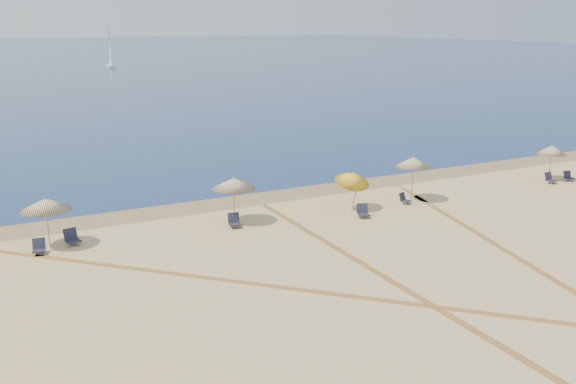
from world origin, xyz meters
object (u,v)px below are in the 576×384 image
Objects in this scene: umbrella_3 at (353,178)px; chair_4 at (234,221)px; chair_3 at (72,238)px; umbrella_1 at (46,204)px; sailboat_1 at (110,55)px; chair_8 at (568,176)px; chair_5 at (363,211)px; umbrella_2 at (234,183)px; chair_6 at (404,199)px; chair_7 at (550,178)px; umbrella_5 at (552,150)px; chair_2 at (39,247)px.

umbrella_3 is 3.07× the size of chair_4.
umbrella_1 is at bearing 154.17° from chair_3.
sailboat_1 reaches higher than umbrella_1.
chair_3 is at bearing -171.29° from chair_8.
chair_5 is (14.30, -2.65, -0.01)m from chair_3.
chair_4 is (8.60, -1.33, -1.68)m from umbrella_1.
umbrella_2 is at bearing -13.97° from chair_3.
umbrella_2 is (8.92, -0.59, 0.07)m from umbrella_1.
umbrella_3 reaches higher than umbrella_1.
chair_4 is at bearing 157.30° from chair_6.
umbrella_1 is 18.95m from chair_6.
umbrella_5 is at bearing 42.97° from chair_7.
umbrella_2 is at bearing -171.80° from chair_8.
chair_4 reaches higher than chair_7.
chair_7 is (30.48, -1.49, 0.01)m from chair_2.
chair_4 reaches higher than chair_2.
umbrella_1 is 30.61m from umbrella_5.
chair_8 is (32.09, -1.56, -0.02)m from chair_2.
umbrella_5 is 2.77× the size of chair_5.
umbrella_5 reaches higher than chair_4.
chair_5 is at bearing 2.63° from chair_2.
umbrella_2 is 120.07m from sailboat_1.
chair_2 is at bearing -178.69° from umbrella_2.
umbrella_3 is at bearing -88.11° from sailboat_1.
chair_4 is at bearing -169.91° from chair_8.
chair_8 is at bearing -4.50° from umbrella_2.
chair_7 reaches higher than chair_6.
umbrella_5 is 119.51m from sailboat_1.
chair_2 is 0.94× the size of chair_4.
chair_4 is 1.07× the size of chair_6.
chair_6 is (17.84, -1.57, -0.06)m from chair_3.
umbrella_2 reaches higher than chair_2.
chair_7 is 1.61m from chair_8.
umbrella_2 is 3.08× the size of chair_4.
sailboat_1 reaches higher than chair_4.
umbrella_3 is 3.47× the size of chair_7.
chair_7 is at bearing -22.43° from chair_6.
chair_4 is 10.20m from chair_6.
umbrella_3 reaches higher than chair_7.
sailboat_1 is at bearing 90.83° from umbrella_5.
chair_2 is 1.01× the size of chair_6.
umbrella_5 is 3.00× the size of chair_4.
umbrella_2 is 1.00× the size of umbrella_3.
sailboat_1 is (28.84, 117.81, 0.62)m from umbrella_1.
umbrella_3 is (15.50, -1.50, -0.18)m from umbrella_1.
chair_6 is at bearing -7.06° from umbrella_2.
sailboat_1 reaches higher than chair_7.
chair_3 is at bearing 155.01° from chair_6.
umbrella_1 is at bearing -171.61° from chair_8.
umbrella_1 is 1.96m from chair_2.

